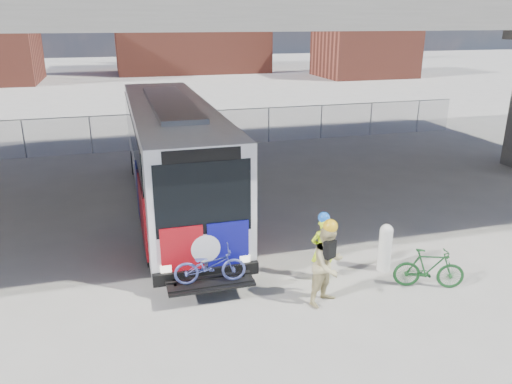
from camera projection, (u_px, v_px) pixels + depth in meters
name	position (u px, v px, depth m)	size (l,w,h in m)	color
ground	(259.00, 241.00, 14.76)	(160.00, 160.00, 0.00)	#9E9991
bus	(172.00, 147.00, 16.93)	(2.67, 12.91, 3.69)	silver
overpass	(225.00, 8.00, 16.25)	(40.00, 16.00, 7.95)	#605E59
chainlink_fence	(193.00, 119.00, 25.20)	(30.00, 0.06, 30.00)	gray
brick_buildings	(153.00, 26.00, 57.13)	(54.00, 22.00, 12.00)	brown
bollard	(385.00, 246.00, 12.84)	(0.34, 0.34, 1.29)	silver
cyclist_hivis	(322.00, 247.00, 12.33)	(0.60, 0.40, 1.81)	#D1FF1A
cyclist_tan	(328.00, 264.00, 11.26)	(1.14, 1.06, 2.07)	tan
bike_parked	(429.00, 269.00, 12.05)	(0.48, 1.69, 1.01)	#16441C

